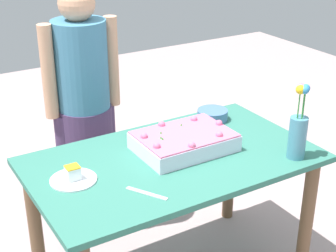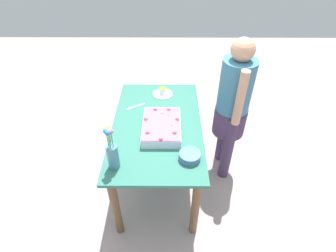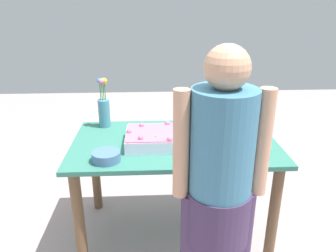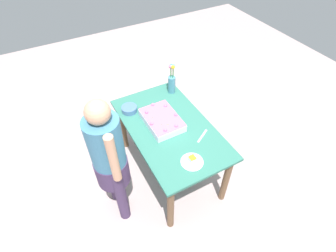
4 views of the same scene
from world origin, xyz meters
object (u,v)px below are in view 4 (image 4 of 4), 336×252
flower_vase (172,82)px  fruit_bowl (129,109)px  person_standing (109,157)px  sheet_cake (162,120)px  serving_plate_with_slice (192,161)px  cake_knife (202,136)px

flower_vase → fruit_bowl: flower_vase is taller
fruit_bowl → person_standing: size_ratio=0.12×
sheet_cake → flower_vase: bearing=-39.9°
sheet_cake → fruit_bowl: sheet_cake is taller
serving_plate_with_slice → flower_vase: flower_vase is taller
cake_knife → flower_vase: (0.78, -0.08, 0.14)m
sheet_cake → flower_vase: flower_vase is taller
person_standing → sheet_cake: bearing=21.3°
serving_plate_with_slice → fruit_bowl: size_ratio=1.23×
cake_knife → person_standing: person_standing is taller
cake_knife → sheet_cake: bearing=-83.8°
cake_knife → flower_vase: flower_vase is taller
serving_plate_with_slice → person_standing: size_ratio=0.14×
serving_plate_with_slice → sheet_cake: bearing=0.4°
sheet_cake → person_standing: 0.71m
sheet_cake → fruit_bowl: (0.34, 0.23, -0.02)m
cake_knife → fruit_bowl: bearing=-85.1°
fruit_bowl → flower_vase: bearing=-82.0°
person_standing → serving_plate_with_slice: bearing=-26.4°
serving_plate_with_slice → fruit_bowl: (0.93, 0.23, 0.01)m
cake_knife → fruit_bowl: fruit_bowl is taller
sheet_cake → cake_knife: bearing=-143.2°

